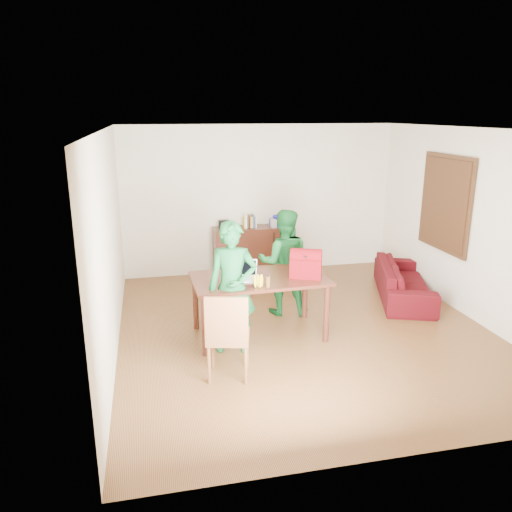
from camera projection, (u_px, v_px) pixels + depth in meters
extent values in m
cube|color=#402010|center=(303.00, 332.00, 6.95)|extent=(5.00, 5.50, 0.10)
cube|color=white|center=(309.00, 125.00, 6.17)|extent=(5.00, 5.50, 0.10)
cube|color=beige|center=(259.00, 199.00, 9.19)|extent=(5.00, 0.10, 2.70)
cube|color=beige|center=(416.00, 317.00, 3.94)|extent=(5.00, 0.10, 2.70)
cube|color=beige|center=(105.00, 245.00, 6.04)|extent=(0.10, 5.50, 2.70)
cube|color=beige|center=(478.00, 226.00, 7.09)|extent=(0.10, 5.50, 2.70)
cube|color=#3F2614|center=(445.00, 203.00, 7.67)|extent=(0.04, 1.28, 1.48)
cube|color=#452614|center=(443.00, 203.00, 7.66)|extent=(0.01, 1.18, 1.36)
cube|color=black|center=(252.00, 251.00, 9.13)|extent=(1.40, 0.45, 0.90)
cube|color=black|center=(225.00, 225.00, 8.88)|extent=(0.20, 0.14, 0.14)
cube|color=#B0B0BA|center=(276.00, 222.00, 9.07)|extent=(0.24, 0.22, 0.14)
ellipsoid|color=#18189E|center=(276.00, 217.00, 9.04)|extent=(0.14, 0.14, 0.07)
cube|color=black|center=(259.00, 279.00, 6.54)|extent=(1.79, 1.05, 0.04)
cylinder|color=black|center=(205.00, 326.00, 6.08)|extent=(0.08, 0.08, 0.78)
cylinder|color=black|center=(327.00, 314.00, 6.46)|extent=(0.08, 0.08, 0.78)
cylinder|color=black|center=(196.00, 302.00, 6.84)|extent=(0.08, 0.08, 0.78)
cylinder|color=black|center=(305.00, 292.00, 7.23)|extent=(0.08, 0.08, 0.78)
cube|color=brown|center=(228.00, 337.00, 5.59)|extent=(0.56, 0.54, 0.05)
cube|color=brown|center=(226.00, 320.00, 5.32)|extent=(0.46, 0.14, 0.53)
imported|color=#145A29|center=(232.00, 288.00, 6.12)|extent=(0.67, 0.50, 1.66)
imported|color=#125420|center=(284.00, 262.00, 7.30)|extent=(0.88, 0.76, 1.57)
cube|color=white|center=(243.00, 279.00, 6.43)|extent=(0.39, 0.33, 0.02)
cube|color=black|center=(243.00, 270.00, 6.39)|extent=(0.34, 0.19, 0.21)
cylinder|color=brown|center=(268.00, 281.00, 6.14)|extent=(0.07, 0.07, 0.16)
cube|color=maroon|center=(306.00, 266.00, 6.50)|extent=(0.47, 0.37, 0.30)
imported|color=#3A070B|center=(404.00, 281.00, 8.04)|extent=(1.35, 2.05, 0.56)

